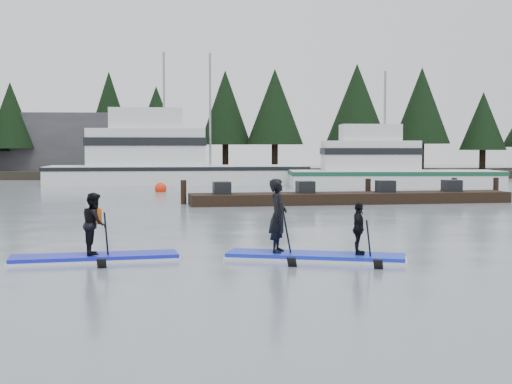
{
  "coord_description": "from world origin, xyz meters",
  "views": [
    {
      "loc": [
        -1.39,
        -13.99,
        2.36
      ],
      "look_at": [
        0.0,
        6.0,
        1.1
      ],
      "focal_mm": 50.0,
      "sensor_mm": 36.0,
      "label": 1
    }
  ],
  "objects": [
    {
      "name": "waterfront_building",
      "position": [
        -14.0,
        44.0,
        2.5
      ],
      "size": [
        18.0,
        6.0,
        5.0
      ],
      "primitive_type": "cube",
      "color": "#4C4C51",
      "rests_on": "ground"
    },
    {
      "name": "buoy_c",
      "position": [
        10.02,
        27.73,
        0.0
      ],
      "size": [
        0.54,
        0.54,
        0.54
      ],
      "primitive_type": "sphere",
      "color": "red",
      "rests_on": "ground"
    },
    {
      "name": "treeline",
      "position": [
        0.0,
        42.0,
        0.0
      ],
      "size": [
        60.0,
        4.0,
        8.0
      ],
      "primitive_type": null,
      "color": "black",
      "rests_on": "ground"
    },
    {
      "name": "far_shore",
      "position": [
        0.0,
        42.0,
        0.3
      ],
      "size": [
        70.0,
        8.0,
        0.6
      ],
      "primitive_type": "cube",
      "color": "#2D281E",
      "rests_on": "ground"
    },
    {
      "name": "buoy_b",
      "position": [
        -3.83,
        23.98,
        0.0
      ],
      "size": [
        0.63,
        0.63,
        0.63
      ],
      "primitive_type": "sphere",
      "color": "red",
      "rests_on": "ground"
    },
    {
      "name": "fishing_boat_large",
      "position": [
        -3.75,
        31.55,
        0.69
      ],
      "size": [
        16.42,
        5.45,
        9.3
      ],
      "rotation": [
        0.0,
        0.0,
        0.06
      ],
      "color": "white",
      "rests_on": "ground"
    },
    {
      "name": "ground",
      "position": [
        0.0,
        0.0,
        0.0
      ],
      "size": [
        160.0,
        160.0,
        0.0
      ],
      "primitive_type": "plane",
      "color": "gray",
      "rests_on": "ground"
    },
    {
      "name": "paddleboard_duo",
      "position": [
        0.79,
        0.79,
        0.48
      ],
      "size": [
        3.82,
        1.84,
        2.21
      ],
      "rotation": [
        0.0,
        0.0,
        -0.27
      ],
      "color": "#162CD2",
      "rests_on": "ground"
    },
    {
      "name": "fishing_boat_medium",
      "position": [
        9.44,
        27.8,
        0.53
      ],
      "size": [
        12.52,
        4.05,
        7.66
      ],
      "rotation": [
        0.0,
        0.0,
        -0.04
      ],
      "color": "white",
      "rests_on": "ground"
    },
    {
      "name": "paddleboard_solo",
      "position": [
        -3.72,
        0.94,
        0.45
      ],
      "size": [
        3.51,
        1.37,
        1.86
      ],
      "rotation": [
        0.0,
        0.0,
        0.16
      ],
      "color": "#151FCB",
      "rests_on": "ground"
    },
    {
      "name": "floating_dock",
      "position": [
        4.7,
        15.57,
        0.23
      ],
      "size": [
        13.72,
        3.22,
        0.45
      ],
      "primitive_type": "cube",
      "rotation": [
        0.0,
        0.0,
        0.1
      ],
      "color": "black",
      "rests_on": "ground"
    }
  ]
}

